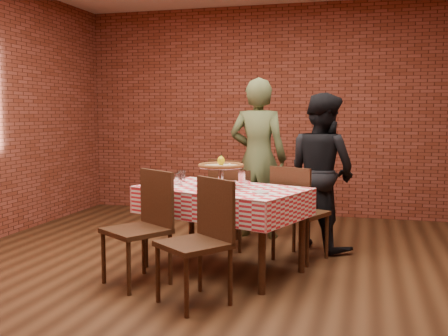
{
  "coord_description": "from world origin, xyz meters",
  "views": [
    {
      "loc": [
        1.25,
        -4.24,
        1.42
      ],
      "look_at": [
        0.0,
        0.3,
        0.92
      ],
      "focal_mm": 41.86,
      "sensor_mm": 36.0,
      "label": 1
    }
  ],
  "objects_px": {
    "chair_far_left": "(238,203)",
    "chair_far_right": "(301,213)",
    "water_glass_left": "(179,179)",
    "condiment_caddy": "(245,177)",
    "chair_near_right": "(193,243)",
    "diner_black": "(322,172)",
    "water_glass_right": "(182,176)",
    "table": "(222,229)",
    "diner_olive": "(258,158)",
    "pizza_stand": "(221,177)",
    "pizza": "(221,166)",
    "chair_near_left": "(136,229)"
  },
  "relations": [
    {
      "from": "chair_far_left",
      "to": "pizza",
      "type": "bearing_deg",
      "value": 121.57
    },
    {
      "from": "chair_far_right",
      "to": "diner_black",
      "type": "bearing_deg",
      "value": -83.53
    },
    {
      "from": "water_glass_right",
      "to": "diner_black",
      "type": "xyz_separation_m",
      "value": [
        1.27,
        0.75,
        -0.0
      ]
    },
    {
      "from": "chair_far_right",
      "to": "diner_olive",
      "type": "distance_m",
      "value": 1.11
    },
    {
      "from": "diner_black",
      "to": "diner_olive",
      "type": "bearing_deg",
      "value": 14.77
    },
    {
      "from": "condiment_caddy",
      "to": "diner_olive",
      "type": "distance_m",
      "value": 1.08
    },
    {
      "from": "pizza_stand",
      "to": "chair_near_right",
      "type": "relative_size",
      "value": 0.45
    },
    {
      "from": "pizza_stand",
      "to": "chair_far_right",
      "type": "bearing_deg",
      "value": 40.7
    },
    {
      "from": "pizza",
      "to": "chair_far_left",
      "type": "height_order",
      "value": "pizza"
    },
    {
      "from": "pizza",
      "to": "water_glass_right",
      "type": "xyz_separation_m",
      "value": [
        -0.47,
        0.29,
        -0.14
      ]
    },
    {
      "from": "chair_far_left",
      "to": "diner_olive",
      "type": "bearing_deg",
      "value": -74.84
    },
    {
      "from": "chair_far_left",
      "to": "chair_near_right",
      "type": "bearing_deg",
      "value": 120.65
    },
    {
      "from": "diner_olive",
      "to": "diner_black",
      "type": "height_order",
      "value": "diner_olive"
    },
    {
      "from": "pizza_stand",
      "to": "pizza",
      "type": "xyz_separation_m",
      "value": [
        0.0,
        0.0,
        0.1
      ]
    },
    {
      "from": "diner_olive",
      "to": "chair_far_left",
      "type": "bearing_deg",
      "value": 79.79
    },
    {
      "from": "condiment_caddy",
      "to": "pizza",
      "type": "bearing_deg",
      "value": -82.01
    },
    {
      "from": "chair_near_right",
      "to": "diner_olive",
      "type": "height_order",
      "value": "diner_olive"
    },
    {
      "from": "chair_near_right",
      "to": "chair_far_right",
      "type": "relative_size",
      "value": 1.01
    },
    {
      "from": "water_glass_left",
      "to": "chair_far_left",
      "type": "relative_size",
      "value": 0.11
    },
    {
      "from": "diner_olive",
      "to": "pizza_stand",
      "type": "bearing_deg",
      "value": 90.27
    },
    {
      "from": "pizza",
      "to": "diner_black",
      "type": "xyz_separation_m",
      "value": [
        0.8,
        1.04,
        -0.14
      ]
    },
    {
      "from": "pizza",
      "to": "diner_olive",
      "type": "relative_size",
      "value": 0.23
    },
    {
      "from": "water_glass_right",
      "to": "chair_far_left",
      "type": "distance_m",
      "value": 0.81
    },
    {
      "from": "table",
      "to": "chair_near_right",
      "type": "height_order",
      "value": "chair_near_right"
    },
    {
      "from": "table",
      "to": "pizza_stand",
      "type": "xyz_separation_m",
      "value": [
        -0.0,
        -0.02,
        0.47
      ]
    },
    {
      "from": "chair_far_right",
      "to": "diner_olive",
      "type": "height_order",
      "value": "diner_olive"
    },
    {
      "from": "water_glass_right",
      "to": "condiment_caddy",
      "type": "xyz_separation_m",
      "value": [
        0.62,
        0.02,
        0.01
      ]
    },
    {
      "from": "table",
      "to": "water_glass_right",
      "type": "relative_size",
      "value": 13.12
    },
    {
      "from": "condiment_caddy",
      "to": "diner_olive",
      "type": "xyz_separation_m",
      "value": [
        -0.09,
        1.07,
        0.08
      ]
    },
    {
      "from": "pizza",
      "to": "chair_far_right",
      "type": "xyz_separation_m",
      "value": [
        0.64,
        0.55,
        -0.49
      ]
    },
    {
      "from": "pizza",
      "to": "chair_far_right",
      "type": "height_order",
      "value": "pizza"
    },
    {
      "from": "water_glass_left",
      "to": "condiment_caddy",
      "type": "bearing_deg",
      "value": 23.11
    },
    {
      "from": "water_glass_right",
      "to": "chair_near_right",
      "type": "height_order",
      "value": "chair_near_right"
    },
    {
      "from": "water_glass_left",
      "to": "diner_olive",
      "type": "height_order",
      "value": "diner_olive"
    },
    {
      "from": "pizza",
      "to": "chair_near_right",
      "type": "relative_size",
      "value": 0.44
    },
    {
      "from": "condiment_caddy",
      "to": "chair_far_left",
      "type": "bearing_deg",
      "value": 141.82
    },
    {
      "from": "condiment_caddy",
      "to": "chair_far_right",
      "type": "distance_m",
      "value": 0.66
    },
    {
      "from": "condiment_caddy",
      "to": "chair_far_left",
      "type": "relative_size",
      "value": 0.13
    },
    {
      "from": "chair_far_left",
      "to": "diner_black",
      "type": "relative_size",
      "value": 0.58
    },
    {
      "from": "chair_far_left",
      "to": "chair_far_right",
      "type": "distance_m",
      "value": 0.78
    },
    {
      "from": "water_glass_right",
      "to": "diner_olive",
      "type": "distance_m",
      "value": 1.22
    },
    {
      "from": "pizza",
      "to": "water_glass_left",
      "type": "height_order",
      "value": "pizza"
    },
    {
      "from": "chair_far_left",
      "to": "chair_far_right",
      "type": "xyz_separation_m",
      "value": [
        0.7,
        -0.33,
        -0.01
      ]
    },
    {
      "from": "diner_black",
      "to": "water_glass_left",
      "type": "bearing_deg",
      "value": 77.67
    },
    {
      "from": "table",
      "to": "diner_black",
      "type": "height_order",
      "value": "diner_black"
    },
    {
      "from": "chair_near_right",
      "to": "chair_near_left",
      "type": "bearing_deg",
      "value": -170.19
    },
    {
      "from": "water_glass_left",
      "to": "condiment_caddy",
      "type": "height_order",
      "value": "condiment_caddy"
    },
    {
      "from": "chair_near_right",
      "to": "chair_far_right",
      "type": "distance_m",
      "value": 1.54
    },
    {
      "from": "diner_black",
      "to": "water_glass_right",
      "type": "bearing_deg",
      "value": 69.82
    },
    {
      "from": "pizza_stand",
      "to": "chair_far_right",
      "type": "distance_m",
      "value": 0.93
    }
  ]
}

